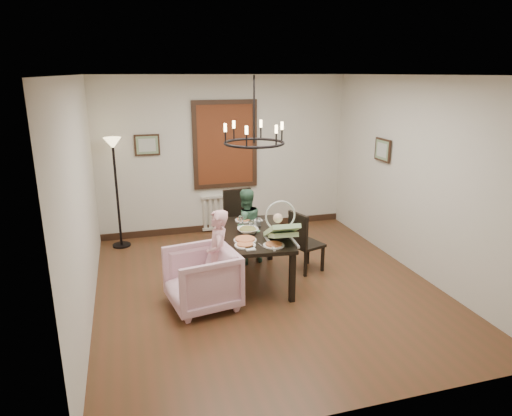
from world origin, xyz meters
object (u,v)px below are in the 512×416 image
chair_right (307,241)px  armchair (202,279)px  dining_table (254,238)px  chair_far (242,224)px  drinking_glass (251,226)px  seated_man (245,232)px  floor_lamp (117,195)px  elderly_woman (218,264)px  baby_bouncer (282,229)px

chair_right → armchair: 1.80m
dining_table → chair_far: chair_far is taller
dining_table → chair_right: bearing=14.6°
chair_far → drinking_glass: size_ratio=6.77×
dining_table → chair_far: 0.96m
dining_table → armchair: 1.02m
seated_man → floor_lamp: size_ratio=0.54×
elderly_woman → floor_lamp: (-1.20, 2.34, 0.40)m
elderly_woman → seated_man: bearing=160.8°
elderly_woman → chair_right: bearing=122.3°
chair_right → seated_man: (-0.80, 0.54, 0.03)m
baby_bouncer → drinking_glass: baby_bouncer is taller
chair_far → baby_bouncer: bearing=-89.5°
drinking_glass → seated_man: bearing=82.9°
dining_table → armchair: bearing=-140.8°
baby_bouncer → drinking_glass: (-0.26, 0.52, -0.11)m
dining_table → drinking_glass: size_ratio=10.28×
baby_bouncer → seated_man: bearing=103.5°
armchair → drinking_glass: size_ratio=5.29×
dining_table → chair_right: size_ratio=1.75×
seated_man → drinking_glass: bearing=73.7°
chair_far → elderly_woman: 1.54m
chair_far → armchair: 1.75m
chair_far → floor_lamp: bearing=147.0°
chair_far → baby_bouncer: (0.16, -1.42, 0.37)m
floor_lamp → seated_man: bearing=-34.0°
chair_right → baby_bouncer: bearing=115.4°
chair_far → floor_lamp: floor_lamp is taller
chair_right → baby_bouncer: 0.96m
dining_table → chair_far: bearing=92.2°
chair_far → drinking_glass: bearing=-102.4°
armchair → baby_bouncer: 1.19m
chair_right → baby_bouncer: baby_bouncer is taller
drinking_glass → dining_table: bearing=-59.9°
dining_table → elderly_woman: elderly_woman is taller
chair_far → baby_bouncer: size_ratio=1.82×
chair_far → armchair: (-0.90, -1.49, -0.15)m
armchair → floor_lamp: floor_lamp is taller
baby_bouncer → drinking_glass: 0.59m
chair_right → armchair: bearing=93.1°
chair_far → baby_bouncer: baby_bouncer is taller
baby_bouncer → chair_right: bearing=47.8°
chair_far → seated_man: (-0.02, -0.29, -0.04)m
elderly_woman → seated_man: 1.27m
baby_bouncer → floor_lamp: floor_lamp is taller
chair_far → seated_man: bearing=-100.9°
dining_table → elderly_woman: (-0.60, -0.43, -0.13)m
dining_table → drinking_glass: drinking_glass is taller
floor_lamp → baby_bouncer: bearing=-49.4°
seated_man → baby_bouncer: size_ratio=1.67×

